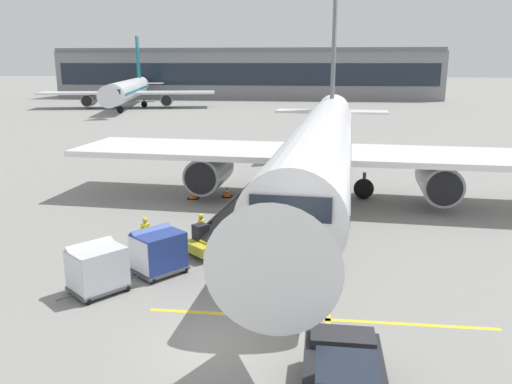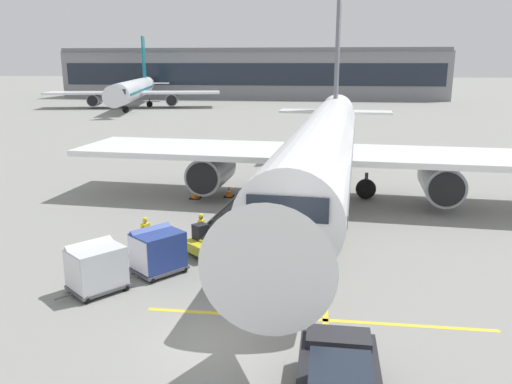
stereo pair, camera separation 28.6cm
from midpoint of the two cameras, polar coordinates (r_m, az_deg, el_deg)
ground_plane at (r=16.76m, az=-4.97°, el=-16.56°), size 600.00×600.00×0.00m
parked_airplane at (r=32.29m, az=7.04°, el=5.14°), size 31.93×41.49×13.83m
belt_loader at (r=23.93m, az=-3.84°, el=-4.37°), size 4.26×4.66×3.47m
baggage_cart_lead at (r=21.68m, az=-11.29°, el=-6.45°), size 2.50×2.62×1.91m
baggage_cart_second at (r=20.58m, az=-17.79°, el=-8.04°), size 2.50×2.62×1.91m
ground_crew_by_loader at (r=23.95m, az=-12.60°, el=-4.51°), size 0.38×0.53×1.74m
ground_crew_by_carts at (r=24.08m, az=-6.50°, el=-4.14°), size 0.25×0.57×1.74m
ground_crew_marshaller at (r=21.93m, az=-11.92°, el=-6.25°), size 0.53×0.37×1.74m
safety_cone_engine_keepout at (r=33.43m, az=-3.51°, el=0.02°), size 0.62×0.62×0.71m
safety_cone_wingtip at (r=33.23m, az=-7.28°, el=-0.08°), size 0.71×0.71×0.80m
apron_guidance_line_lead_in at (r=32.30m, az=7.29°, el=-1.20°), size 0.20×110.00×0.01m
apron_guidance_line_stop_bar at (r=18.17m, az=6.63°, el=-13.96°), size 12.00×0.20×0.01m
terminal_building at (r=129.19m, az=-1.03°, el=13.12°), size 91.82×16.12×11.86m
distant_airplane at (r=103.03m, az=-14.18°, el=10.99°), size 33.69×42.52×14.14m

